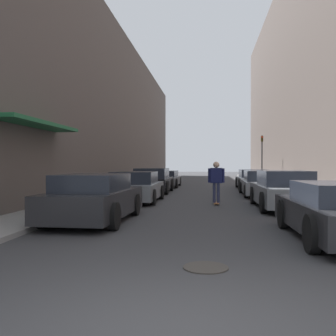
# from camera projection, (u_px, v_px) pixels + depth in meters

# --- Properties ---
(ground) EXTENTS (104.82, 104.82, 0.00)m
(ground) POSITION_uv_depth(u_px,v_px,m) (205.00, 191.00, 22.29)
(ground) COLOR #38383A
(curb_strip_left) EXTENTS (1.80, 47.64, 0.12)m
(curb_strip_left) POSITION_uv_depth(u_px,v_px,m) (140.00, 185.00, 27.55)
(curb_strip_left) COLOR gray
(curb_strip_left) RESTS_ON ground
(curb_strip_right) EXTENTS (1.80, 47.64, 0.12)m
(curb_strip_right) POSITION_uv_depth(u_px,v_px,m) (275.00, 186.00, 26.49)
(curb_strip_right) COLOR gray
(curb_strip_right) RESTS_ON ground
(building_row_left) EXTENTS (4.90, 47.64, 10.92)m
(building_row_left) POSITION_uv_depth(u_px,v_px,m) (102.00, 112.00, 27.80)
(building_row_left) COLOR #564C47
(building_row_left) RESTS_ON ground
(building_row_right) EXTENTS (4.90, 47.64, 15.97)m
(building_row_right) POSITION_uv_depth(u_px,v_px,m) (318.00, 72.00, 26.08)
(building_row_right) COLOR #564C47
(building_row_right) RESTS_ON ground
(parked_car_left_0) EXTENTS (1.98, 4.31, 1.33)m
(parked_car_left_0) POSITION_uv_depth(u_px,v_px,m) (94.00, 198.00, 10.38)
(parked_car_left_0) COLOR #232326
(parked_car_left_0) RESTS_ON ground
(parked_car_left_1) EXTENTS (2.06, 4.07, 1.28)m
(parked_car_left_1) POSITION_uv_depth(u_px,v_px,m) (135.00, 187.00, 15.77)
(parked_car_left_1) COLOR gray
(parked_car_left_1) RESTS_ON ground
(parked_car_left_2) EXTENTS (2.04, 4.34, 1.36)m
(parked_car_left_2) POSITION_uv_depth(u_px,v_px,m) (152.00, 181.00, 20.82)
(parked_car_left_2) COLOR black
(parked_car_left_2) RESTS_ON ground
(parked_car_left_3) EXTENTS (2.02, 4.59, 1.13)m
(parked_car_left_3) POSITION_uv_depth(u_px,v_px,m) (165.00, 179.00, 25.90)
(parked_car_left_3) COLOR #515459
(parked_car_left_3) RESTS_ON ground
(parked_car_right_1) EXTENTS (1.96, 4.45, 1.37)m
(parked_car_right_1) POSITION_uv_depth(u_px,v_px,m) (283.00, 190.00, 13.33)
(parked_car_right_1) COLOR gray
(parked_car_right_1) RESTS_ON ground
(parked_car_right_2) EXTENTS (2.03, 4.81, 1.27)m
(parked_car_right_2) POSITION_uv_depth(u_px,v_px,m) (262.00, 184.00, 18.79)
(parked_car_right_2) COLOR gray
(parked_car_right_2) RESTS_ON ground
(parked_car_right_3) EXTENTS (1.99, 3.95, 1.24)m
(parked_car_right_3) POSITION_uv_depth(u_px,v_px,m) (253.00, 179.00, 23.93)
(parked_car_right_3) COLOR gray
(parked_car_right_3) RESTS_ON ground
(skateboarder) EXTENTS (0.65, 0.78, 1.69)m
(skateboarder) POSITION_uv_depth(u_px,v_px,m) (216.00, 178.00, 14.72)
(skateboarder) COLOR brown
(skateboarder) RESTS_ON ground
(manhole_cover) EXTENTS (0.70, 0.70, 0.02)m
(manhole_cover) POSITION_uv_depth(u_px,v_px,m) (206.00, 267.00, 5.77)
(manhole_cover) COLOR #332D28
(manhole_cover) RESTS_ON ground
(traffic_light) EXTENTS (0.16, 0.22, 3.64)m
(traffic_light) POSITION_uv_depth(u_px,v_px,m) (262.00, 154.00, 28.70)
(traffic_light) COLOR #2D2D2D
(traffic_light) RESTS_ON curb_strip_right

